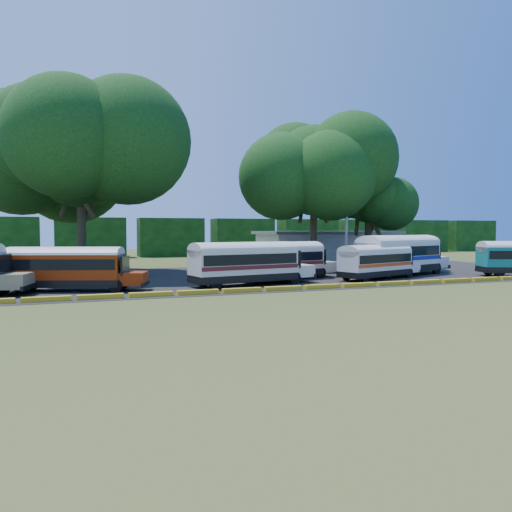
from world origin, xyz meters
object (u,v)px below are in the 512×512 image
object	(u,v)px
bus_red	(69,266)
bus_white_red	(377,260)
tree_west	(80,147)
bus_cream_west	(247,261)

from	to	relation	value
bus_red	bus_white_red	xyz separation A→B (m)	(24.22, -0.61, -0.08)
bus_white_red	tree_west	distance (m)	28.86
tree_west	bus_white_red	bearing A→B (deg)	-31.58
bus_cream_west	tree_west	world-z (taller)	tree_west
bus_cream_west	bus_white_red	world-z (taller)	bus_cream_west
bus_cream_west	bus_red	bearing A→B (deg)	165.12
bus_cream_west	bus_white_red	size ratio (longest dim) A/B	1.12
bus_red	bus_cream_west	xyz separation A→B (m)	(12.42, -1.08, 0.11)
bus_cream_west	tree_west	xyz separation A→B (m)	(-11.20, 14.61, 10.01)
bus_white_red	tree_west	world-z (taller)	tree_west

